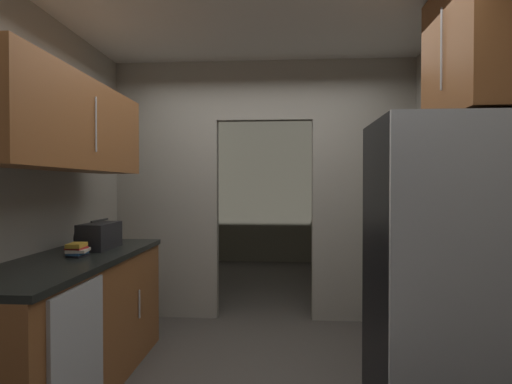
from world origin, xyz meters
The scene contains 10 objects.
kitchen_overhead_slab centered at (0.00, 0.46, 2.73)m, with size 3.52×7.09×0.06m, color silver.
kitchen_partition centered at (-0.01, 1.54, 1.45)m, with size 3.12×0.12×2.70m.
adjoining_room_shell centered at (0.00, 3.66, 1.35)m, with size 3.12×3.24×2.70m.
refrigerator centered at (1.14, -0.23, 0.90)m, with size 0.74×0.77×1.80m.
lower_cabinet_run centered at (-1.23, -0.08, 0.46)m, with size 0.66×1.88×0.92m.
dishwasher centered at (-0.90, -0.61, 0.43)m, with size 0.02×0.56×0.86m.
upper_cabinet_counterside centered at (-1.23, -0.08, 1.82)m, with size 0.36×1.69×0.62m.
upper_cabinet_fridgeside centered at (1.38, -0.13, 2.26)m, with size 0.36×0.81×0.85m.
boombox centered at (-1.20, 0.29, 1.02)m, with size 0.21×0.39×0.23m.
book_stack centered at (-1.20, -0.05, 0.96)m, with size 0.15×0.17×0.09m.
Camera 1 is at (0.21, -2.73, 1.41)m, focal length 28.44 mm.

